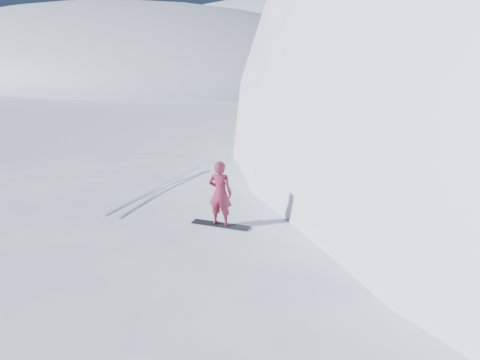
# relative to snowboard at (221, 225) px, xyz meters

# --- Properties ---
(ground) EXTENTS (400.00, 400.00, 0.00)m
(ground) POSITION_rel_snowboard_xyz_m (-1.84, -3.27, -2.41)
(ground) COLOR white
(ground) RESTS_ON ground
(near_ridge) EXTENTS (36.00, 28.00, 4.80)m
(near_ridge) POSITION_rel_snowboard_xyz_m (-0.84, -0.27, -2.41)
(near_ridge) COLOR white
(near_ridge) RESTS_ON ground
(far_ridge_a) EXTENTS (120.00, 70.00, 28.00)m
(far_ridge_a) POSITION_rel_snowboard_xyz_m (-71.84, 56.73, -2.41)
(far_ridge_a) COLOR white
(far_ridge_a) RESTS_ON ground
(far_ridge_c) EXTENTS (140.00, 90.00, 36.00)m
(far_ridge_c) POSITION_rel_snowboard_xyz_m (-41.84, 106.73, -2.41)
(far_ridge_c) COLOR white
(far_ridge_c) RESTS_ON ground
(wind_bumps) EXTENTS (16.00, 14.40, 1.00)m
(wind_bumps) POSITION_rel_snowboard_xyz_m (-2.40, -1.15, -2.41)
(wind_bumps) COLOR white
(wind_bumps) RESTS_ON ground
(snowboard) EXTENTS (1.74, 0.75, 0.03)m
(snowboard) POSITION_rel_snowboard_xyz_m (0.00, 0.00, 0.00)
(snowboard) COLOR black
(snowboard) RESTS_ON near_ridge
(snowboarder) EXTENTS (0.78, 0.61, 1.88)m
(snowboarder) POSITION_rel_snowboard_xyz_m (0.00, 0.00, 0.95)
(snowboarder) COLOR maroon
(snowboarder) RESTS_ON snowboard
(vapor_plume) EXTENTS (10.77, 8.62, 7.54)m
(vapor_plume) POSITION_rel_snowboard_xyz_m (-51.35, 42.11, -2.41)
(vapor_plume) COLOR white
(vapor_plume) RESTS_ON ground
(board_tracks) EXTENTS (1.68, 5.92, 0.04)m
(board_tracks) POSITION_rel_snowboard_xyz_m (-3.79, 1.61, 0.01)
(board_tracks) COLOR silver
(board_tracks) RESTS_ON ground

